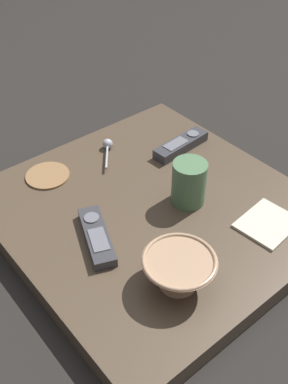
{
  "coord_description": "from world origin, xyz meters",
  "views": [
    {
      "loc": [
        -0.57,
        0.49,
        0.73
      ],
      "look_at": [
        0.03,
        0.0,
        0.07
      ],
      "focal_mm": 42.34,
      "sensor_mm": 36.0,
      "label": 1
    }
  ],
  "objects": [
    {
      "name": "folded_napkin",
      "position": [
        -0.2,
        -0.15,
        0.05
      ],
      "size": [
        0.11,
        0.13,
        0.01
      ],
      "color": "beige",
      "rests_on": "table"
    },
    {
      "name": "drink_coaster",
      "position": [
        0.24,
        0.13,
        0.05
      ],
      "size": [
        0.11,
        0.11,
        0.01
      ],
      "color": "olive",
      "rests_on": "table"
    },
    {
      "name": "coffee_mug",
      "position": [
        -0.04,
        -0.07,
        0.1
      ],
      "size": [
        0.08,
        0.08,
        0.1
      ],
      "color": "#4C724C",
      "rests_on": "table"
    },
    {
      "name": "cereal_bowl",
      "position": [
        -0.2,
        0.1,
        0.09
      ],
      "size": [
        0.14,
        0.14,
        0.07
      ],
      "color": "tan",
      "rests_on": "table"
    },
    {
      "name": "table",
      "position": [
        0.0,
        0.0,
        0.02
      ],
      "size": [
        0.66,
        0.63,
        0.05
      ],
      "color": "#4C3D2D",
      "rests_on": "ground"
    },
    {
      "name": "tv_remote_near",
      "position": [
        -0.01,
        0.16,
        0.06
      ],
      "size": [
        0.17,
        0.1,
        0.02
      ],
      "color": "#38383D",
      "rests_on": "table"
    },
    {
      "name": "ground_plane",
      "position": [
        0.0,
        0.0,
        0.0
      ],
      "size": [
        6.0,
        6.0,
        0.0
      ],
      "primitive_type": "plane",
      "color": "black"
    },
    {
      "name": "tv_remote_far",
      "position": [
        0.12,
        -0.2,
        0.06
      ],
      "size": [
        0.05,
        0.17,
        0.03
      ],
      "color": "#38383D",
      "rests_on": "table"
    },
    {
      "name": "teaspoon",
      "position": [
        0.23,
        -0.05,
        0.06
      ],
      "size": [
        0.1,
        0.08,
        0.03
      ],
      "color": "#A3A5B2",
      "rests_on": "table"
    }
  ]
}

